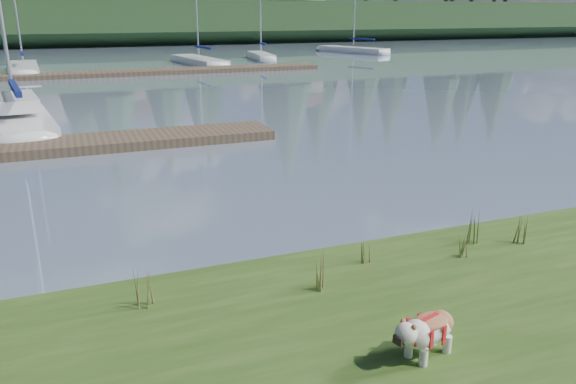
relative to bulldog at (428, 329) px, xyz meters
name	(u,v)px	position (x,y,z in m)	size (l,w,h in m)	color
ground	(103,76)	(-1.20, 34.73, -0.70)	(200.00, 200.00, 0.00)	#8296AC
ridge	(78,23)	(-1.20, 77.73, 1.80)	(200.00, 20.00, 5.00)	black
bulldog	(428,329)	(0.00, 0.00, 0.00)	(0.95, 0.54, 0.56)	silver
sailboat_main	(15,111)	(-5.50, 19.45, -0.28)	(3.19, 10.18, 14.28)	silver
dock_near	(15,149)	(-5.20, 13.73, -0.55)	(16.00, 2.00, 0.30)	#4C3D2C
dock_far	(134,73)	(0.80, 34.73, -0.55)	(26.00, 2.20, 0.30)	#4C3D2C
sailboat_bg_1	(24,67)	(-6.18, 39.64, -0.37)	(2.22, 8.89, 13.03)	silver
sailboat_bg_3	(195,60)	(6.36, 41.10, -0.38)	(3.10, 9.47, 13.53)	silver
sailboat_bg_4	(260,55)	(12.67, 43.56, -0.37)	(2.23, 7.04, 10.33)	silver
sailboat_bg_5	(347,49)	(23.58, 47.97, -0.38)	(4.98, 8.91, 12.63)	silver
weed_0	(322,270)	(-0.43, 1.94, -0.07)	(0.17, 0.14, 0.67)	#475B23
weed_1	(361,252)	(0.52, 2.54, -0.18)	(0.17, 0.14, 0.40)	#475B23
weed_2	(473,228)	(2.65, 2.50, -0.07)	(0.17, 0.14, 0.66)	#475B23
weed_3	(143,287)	(-2.88, 2.38, -0.07)	(0.17, 0.14, 0.66)	#475B23
weed_4	(463,248)	(2.13, 2.09, -0.19)	(0.17, 0.14, 0.39)	#475B23
weed_5	(520,229)	(3.40, 2.21, -0.10)	(0.17, 0.14, 0.59)	#475B23
mud_lip	(247,279)	(-1.20, 3.13, -0.63)	(60.00, 0.50, 0.14)	#33281C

